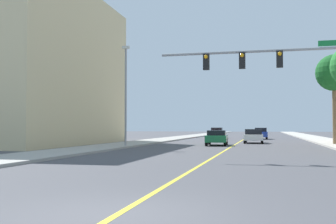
# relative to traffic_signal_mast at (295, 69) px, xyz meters

# --- Properties ---
(ground) EXTENTS (192.00, 192.00, 0.00)m
(ground) POSITION_rel_traffic_signal_mast_xyz_m (-4.22, 28.24, -4.52)
(ground) COLOR #47474C
(sidewalk_left) EXTENTS (3.83, 168.00, 0.15)m
(sidewalk_left) POSITION_rel_traffic_signal_mast_xyz_m (-13.70, 28.24, -4.44)
(sidewalk_left) COLOR #9E9B93
(sidewalk_left) RESTS_ON ground
(sidewalk_right) EXTENTS (3.83, 168.00, 0.15)m
(sidewalk_right) POSITION_rel_traffic_signal_mast_xyz_m (5.27, 28.24, -4.44)
(sidewalk_right) COLOR #B2ADA3
(sidewalk_right) RESTS_ON ground
(lane_marking_center) EXTENTS (0.16, 144.00, 0.01)m
(lane_marking_center) POSITION_rel_traffic_signal_mast_xyz_m (-4.22, 28.24, -4.51)
(lane_marking_center) COLOR yellow
(lane_marking_center) RESTS_ON ground
(building_left_near) EXTENTS (13.84, 20.17, 14.35)m
(building_left_near) POSITION_rel_traffic_signal_mast_xyz_m (-24.12, 13.46, 2.66)
(building_left_near) COLOR beige
(building_left_near) RESTS_ON ground
(traffic_signal_mast) EXTENTS (10.70, 0.36, 5.76)m
(traffic_signal_mast) POSITION_rel_traffic_signal_mast_xyz_m (0.00, 0.00, 0.00)
(traffic_signal_mast) COLOR gray
(traffic_signal_mast) RESTS_ON sidewalk_right
(street_lamp) EXTENTS (0.56, 0.28, 7.98)m
(street_lamp) POSITION_rel_traffic_signal_mast_xyz_m (-12.29, 9.58, 0.05)
(street_lamp) COLOR gray
(street_lamp) RESTS_ON sidewalk_left
(palm_far) EXTENTS (3.26, 3.26, 7.96)m
(palm_far) POSITION_rel_traffic_signal_mast_xyz_m (4.57, 17.34, 1.87)
(palm_far) COLOR brown
(palm_far) RESTS_ON sidewalk_right
(car_green) EXTENTS (1.99, 4.31, 1.34)m
(car_green) POSITION_rel_traffic_signal_mast_xyz_m (-5.67, 15.22, -3.80)
(car_green) COLOR #196638
(car_green) RESTS_ON ground
(car_red) EXTENTS (1.90, 4.05, 1.55)m
(car_red) POSITION_rel_traffic_signal_mast_xyz_m (-8.42, 39.36, -3.72)
(car_red) COLOR red
(car_red) RESTS_ON ground
(car_blue) EXTENTS (1.81, 4.13, 1.54)m
(car_blue) POSITION_rel_traffic_signal_mast_xyz_m (-2.03, 35.15, -3.73)
(car_blue) COLOR #1E389E
(car_blue) RESTS_ON ground
(car_white) EXTENTS (1.95, 4.52, 1.43)m
(car_white) POSITION_rel_traffic_signal_mast_xyz_m (-2.61, 21.17, -3.79)
(car_white) COLOR white
(car_white) RESTS_ON ground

